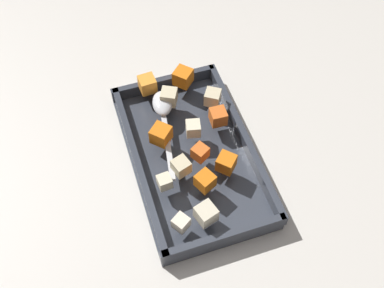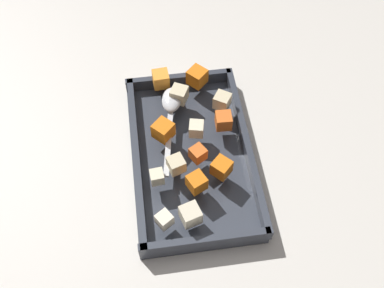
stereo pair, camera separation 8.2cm
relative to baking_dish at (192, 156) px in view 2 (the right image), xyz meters
The scene contains 17 objects.
ground_plane 0.02m from the baking_dish, 165.57° to the right, with size 4.00×4.00×0.00m, color beige.
baking_dish is the anchor object (origin of this frame).
carrot_chunk_corner_ne 0.09m from the baking_dish, ahead, with size 0.03×0.03×0.03m, color orange.
carrot_chunk_far_left 0.07m from the baking_dish, 124.36° to the right, with size 0.03×0.03×0.03m, color orange.
carrot_chunk_heap_top 0.16m from the baking_dish, 168.38° to the left, with size 0.03×0.03×0.03m, color orange.
carrot_chunk_corner_nw 0.17m from the baking_dish, 165.78° to the right, with size 0.03×0.03×0.03m, color orange.
carrot_chunk_rim_edge 0.05m from the baking_dish, 17.56° to the left, with size 0.03×0.03×0.03m, color orange.
carrot_chunk_front_center 0.09m from the baking_dish, 36.11° to the left, with size 0.03×0.03×0.03m, color orange.
carrot_chunk_mid_right 0.09m from the baking_dish, 122.19° to the left, with size 0.03×0.03×0.03m, color orange.
potato_chunk_heap_side 0.12m from the baking_dish, 141.28° to the left, with size 0.03×0.03×0.03m, color beige.
potato_chunk_near_left 0.05m from the baking_dish, 158.00° to the left, with size 0.03×0.03×0.03m, color beige.
potato_chunk_corner_sw 0.10m from the baking_dish, 48.96° to the right, with size 0.02×0.02×0.02m, color beige.
potato_chunk_corner_se 0.07m from the baking_dish, 39.06° to the right, with size 0.03×0.03×0.03m, color beige.
potato_chunk_center 0.12m from the baking_dish, behind, with size 0.03×0.03×0.03m, color beige.
parsnip_chunk_mid_left 0.15m from the baking_dish, ahead, with size 0.03×0.03×0.03m, color beige.
parsnip_chunk_near_right 0.16m from the baking_dish, 24.70° to the right, with size 0.02×0.02×0.02m, color silver.
serving_spoon 0.11m from the baking_dish, 164.02° to the right, with size 0.20×0.06×0.02m.
Camera 2 is at (0.47, -0.06, 0.73)m, focal length 42.67 mm.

